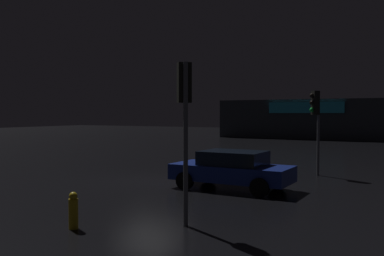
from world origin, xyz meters
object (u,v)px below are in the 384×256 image
store_building (312,119)px  car_near (232,169)px  fire_hydrant (73,211)px  traffic_signal_main (184,103)px  traffic_signal_opposite (316,112)px

store_building → car_near: (4.47, -32.95, -1.37)m
store_building → fire_hydrant: bearing=-85.3°
traffic_signal_main → traffic_signal_opposite: bearing=84.0°
store_building → car_near: 33.28m
store_building → car_near: size_ratio=4.57×
traffic_signal_opposite → car_near: 5.52m
traffic_signal_main → fire_hydrant: traffic_signal_main is taller
traffic_signal_main → fire_hydrant: (-2.09, -1.57, -2.53)m
traffic_signal_main → car_near: (-0.86, 4.94, -2.23)m
car_near → fire_hydrant: size_ratio=4.90×
traffic_signal_main → car_near: traffic_signal_main is taller
traffic_signal_main → store_building: bearing=98.0°
traffic_signal_opposite → fire_hydrant: (-3.12, -11.29, -2.33)m
car_near → traffic_signal_opposite: bearing=68.5°
store_building → fire_hydrant: size_ratio=22.41×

